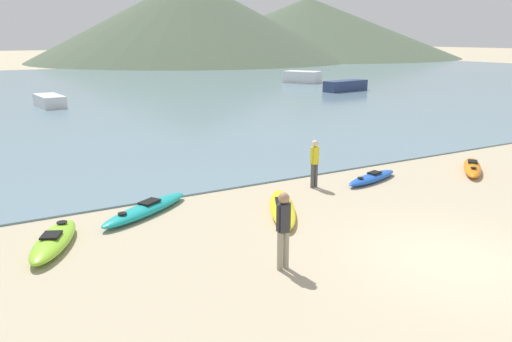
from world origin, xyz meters
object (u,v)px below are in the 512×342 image
person_near_foreground (283,226)px  moored_boat_2 (302,77)px  person_near_waterline (315,161)px  kayak_on_sand_2 (282,208)px  moored_boat_0 (50,101)px  kayak_on_sand_3 (54,241)px  kayak_on_sand_0 (372,178)px  kayak_on_sand_4 (472,167)px  kayak_on_sand_1 (146,209)px  moored_boat_1 (346,86)px

person_near_foreground → moored_boat_2: bearing=54.9°
person_near_waterline → kayak_on_sand_2: bearing=-144.7°
kayak_on_sand_2 → moored_boat_2: 41.88m
person_near_waterline → moored_boat_0: 25.82m
person_near_foreground → moored_boat_0: size_ratio=0.47×
kayak_on_sand_3 → person_near_waterline: (8.33, 0.97, 0.75)m
kayak_on_sand_0 → person_near_waterline: bearing=169.2°
kayak_on_sand_0 → kayak_on_sand_4: bearing=-11.8°
moored_boat_0 → person_near_foreground: bearing=-88.7°
kayak_on_sand_1 → moored_boat_0: size_ratio=0.87×
moored_boat_1 → person_near_waterline: bearing=-131.2°
kayak_on_sand_1 → person_near_waterline: person_near_waterline is taller
kayak_on_sand_1 → moored_boat_0: (0.86, 25.14, 0.31)m
kayak_on_sand_3 → kayak_on_sand_4: 14.66m
kayak_on_sand_2 → kayak_on_sand_3: (-6.06, 0.63, 0.04)m
kayak_on_sand_3 → person_near_foreground: (4.16, -3.65, 0.82)m
person_near_waterline → moored_boat_0: person_near_waterline is taller
moored_boat_0 → moored_boat_1: (25.20, -2.15, 0.08)m
moored_boat_2 → kayak_on_sand_1: bearing=-130.6°
person_near_waterline → moored_boat_2: (21.98, 32.54, -0.26)m
moored_boat_1 → kayak_on_sand_0: bearing=-127.6°
person_near_foreground → person_near_waterline: size_ratio=1.08×
person_near_waterline → moored_boat_2: person_near_waterline is taller
kayak_on_sand_0 → person_near_foreground: person_near_foreground is taller
moored_boat_1 → kayak_on_sand_4: bearing=-119.8°
kayak_on_sand_3 → person_near_waterline: size_ratio=1.70×
kayak_on_sand_4 → moored_boat_2: size_ratio=0.59×
kayak_on_sand_3 → moored_boat_1: bearing=40.1°
kayak_on_sand_1 → kayak_on_sand_3: (-2.63, -1.19, 0.03)m
kayak_on_sand_3 → person_near_foreground: size_ratio=1.58×
kayak_on_sand_4 → moored_boat_0: bearing=112.7°
kayak_on_sand_1 → moored_boat_2: moored_boat_2 is taller
kayak_on_sand_3 → person_near_foreground: 5.59m
moored_boat_0 → moored_boat_2: size_ratio=0.84×
moored_boat_0 → moored_boat_2: 27.77m
kayak_on_sand_4 → moored_boat_2: bearing=65.2°
moored_boat_2 → moored_boat_1: bearing=-99.9°
person_near_waterline → moored_boat_2: bearing=56.0°
kayak_on_sand_3 → kayak_on_sand_4: bearing=-1.2°
kayak_on_sand_0 → kayak_on_sand_2: (-4.46, -1.19, 0.01)m
kayak_on_sand_2 → kayak_on_sand_1: bearing=152.1°
kayak_on_sand_2 → moored_boat_0: size_ratio=0.90×
moored_boat_1 → person_near_foreground: bearing=-131.4°
kayak_on_sand_2 → kayak_on_sand_4: (8.59, 0.32, 0.03)m
person_near_foreground → moored_boat_1: bearing=48.6°
kayak_on_sand_3 → kayak_on_sand_1: bearing=24.3°
kayak_on_sand_0 → kayak_on_sand_1: size_ratio=0.84×
kayak_on_sand_0 → kayak_on_sand_4: size_ratio=1.04×
kayak_on_sand_4 → person_near_foreground: size_ratio=1.49×
kayak_on_sand_1 → moored_boat_0: 25.16m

